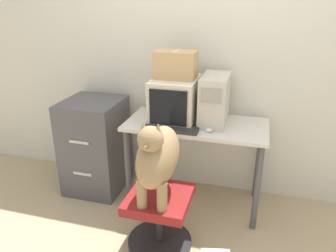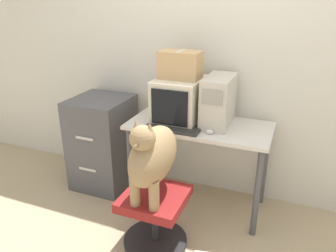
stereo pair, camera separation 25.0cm
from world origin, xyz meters
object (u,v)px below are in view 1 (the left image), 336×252
object	(u,v)px
crt_monitor	(175,99)
cardboard_box	(176,65)
filing_cabinet	(95,145)
dog	(158,156)
keyboard	(172,128)
pc_tower	(215,99)
office_chair	(159,217)

from	to	relation	value
crt_monitor	cardboard_box	distance (m)	0.29
filing_cabinet	dog	bearing A→B (deg)	-37.81
keyboard	filing_cabinet	bearing A→B (deg)	166.74
cardboard_box	pc_tower	bearing A→B (deg)	4.02
crt_monitor	filing_cabinet	distance (m)	0.93
pc_tower	office_chair	xyz separation A→B (m)	(-0.27, -0.68, -0.73)
crt_monitor	filing_cabinet	xyz separation A→B (m)	(-0.78, -0.03, -0.52)
crt_monitor	pc_tower	distance (m)	0.33
dog	cardboard_box	size ratio (longest dim) A/B	1.87
office_chair	cardboard_box	bearing A→B (deg)	94.51
pc_tower	keyboard	distance (m)	0.43
crt_monitor	office_chair	xyz separation A→B (m)	(0.05, -0.65, -0.71)
office_chair	filing_cabinet	distance (m)	1.05
keyboard	cardboard_box	distance (m)	0.51
office_chair	cardboard_box	distance (m)	1.20
pc_tower	cardboard_box	size ratio (longest dim) A/B	1.29
pc_tower	keyboard	world-z (taller)	pc_tower
crt_monitor	keyboard	size ratio (longest dim) A/B	1.08
pc_tower	office_chair	size ratio (longest dim) A/B	0.88
dog	office_chair	bearing A→B (deg)	90.00
filing_cabinet	cardboard_box	size ratio (longest dim) A/B	2.68
filing_cabinet	crt_monitor	bearing A→B (deg)	2.06
filing_cabinet	cardboard_box	world-z (taller)	cardboard_box
office_chair	dog	distance (m)	0.52
crt_monitor	cardboard_box	size ratio (longest dim) A/B	1.43
crt_monitor	keyboard	world-z (taller)	crt_monitor
crt_monitor	office_chair	distance (m)	0.96
office_chair	filing_cabinet	size ratio (longest dim) A/B	0.55
pc_tower	keyboard	bearing A→B (deg)	-140.84
cardboard_box	dog	bearing A→B (deg)	-85.64
office_chair	crt_monitor	bearing A→B (deg)	94.54
dog	filing_cabinet	bearing A→B (deg)	142.19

